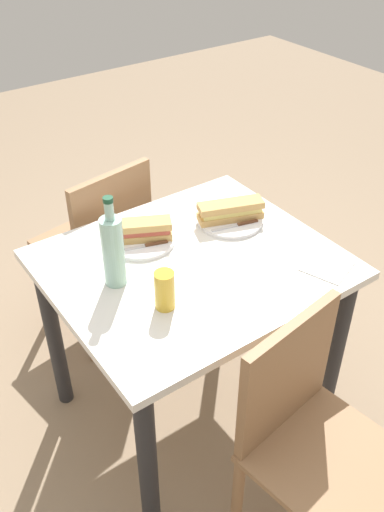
{
  "coord_description": "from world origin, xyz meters",
  "views": [
    {
      "loc": [
        0.85,
        1.21,
        1.87
      ],
      "look_at": [
        0.0,
        0.0,
        0.78
      ],
      "focal_mm": 39.04,
      "sensor_mm": 36.0,
      "label": 1
    }
  ],
  "objects_px": {
    "baguette_sandwich_far": "(231,210)",
    "beer_glass": "(165,290)",
    "plate_far": "(230,220)",
    "knife_far": "(238,225)",
    "water_bottle": "(113,250)",
    "baguette_sandwich_near": "(141,230)",
    "knife_near": "(145,246)",
    "chair_far": "(308,434)",
    "chair_near": "(102,243)",
    "plate_near": "(141,240)",
    "dining_table": "(192,292)"
  },
  "relations": [
    {
      "from": "beer_glass",
      "to": "chair_far",
      "type": "bearing_deg",
      "value": 111.89
    },
    {
      "from": "dining_table",
      "to": "knife_far",
      "type": "bearing_deg",
      "value": -166.15
    },
    {
      "from": "plate_far",
      "to": "beer_glass",
      "type": "xyz_separation_m",
      "value": [
        0.45,
        0.25,
        0.06
      ]
    },
    {
      "from": "chair_near",
      "to": "water_bottle",
      "type": "distance_m",
      "value": 0.7
    },
    {
      "from": "plate_far",
      "to": "knife_far",
      "type": "height_order",
      "value": "knife_far"
    },
    {
      "from": "knife_far",
      "to": "plate_far",
      "type": "bearing_deg",
      "value": -97.71
    },
    {
      "from": "plate_far",
      "to": "water_bottle",
      "type": "distance_m",
      "value": 0.53
    },
    {
      "from": "chair_near",
      "to": "plate_near",
      "type": "distance_m",
      "value": 0.48
    },
    {
      "from": "chair_near",
      "to": "beer_glass",
      "type": "xyz_separation_m",
      "value": [
        0.15,
        0.74,
        0.32
      ]
    },
    {
      "from": "chair_far",
      "to": "knife_near",
      "type": "bearing_deg",
      "value": -83.7
    },
    {
      "from": "knife_near",
      "to": "baguette_sandwich_far",
      "type": "bearing_deg",
      "value": 175.28
    },
    {
      "from": "plate_near",
      "to": "water_bottle",
      "type": "xyz_separation_m",
      "value": [
        0.18,
        0.15,
        0.12
      ]
    },
    {
      "from": "knife_far",
      "to": "beer_glass",
      "type": "relative_size",
      "value": 1.4
    },
    {
      "from": "dining_table",
      "to": "plate_near",
      "type": "relative_size",
      "value": 3.89
    },
    {
      "from": "chair_far",
      "to": "chair_near",
      "type": "relative_size",
      "value": 1.0
    },
    {
      "from": "dining_table",
      "to": "baguette_sandwich_near",
      "type": "height_order",
      "value": "baguette_sandwich_near"
    },
    {
      "from": "baguette_sandwich_near",
      "to": "water_bottle",
      "type": "height_order",
      "value": "water_bottle"
    },
    {
      "from": "dining_table",
      "to": "knife_far",
      "type": "height_order",
      "value": "knife_far"
    },
    {
      "from": "chair_far",
      "to": "baguette_sandwich_near",
      "type": "height_order",
      "value": "chair_far"
    },
    {
      "from": "beer_glass",
      "to": "plate_near",
      "type": "bearing_deg",
      "value": -109.3
    },
    {
      "from": "baguette_sandwich_near",
      "to": "knife_near",
      "type": "distance_m",
      "value": 0.06
    },
    {
      "from": "baguette_sandwich_far",
      "to": "water_bottle",
      "type": "xyz_separation_m",
      "value": [
        0.51,
        0.07,
        0.08
      ]
    },
    {
      "from": "dining_table",
      "to": "beer_glass",
      "type": "distance_m",
      "value": 0.31
    },
    {
      "from": "dining_table",
      "to": "knife_near",
      "type": "relative_size",
      "value": 5.32
    },
    {
      "from": "baguette_sandwich_near",
      "to": "knife_near",
      "type": "bearing_deg",
      "value": 75.28
    },
    {
      "from": "plate_near",
      "to": "knife_far",
      "type": "xyz_separation_m",
      "value": [
        -0.33,
        0.13,
        0.01
      ]
    },
    {
      "from": "plate_near",
      "to": "knife_far",
      "type": "distance_m",
      "value": 0.35
    },
    {
      "from": "plate_far",
      "to": "baguette_sandwich_far",
      "type": "xyz_separation_m",
      "value": [
        0.0,
        0.0,
        0.04
      ]
    },
    {
      "from": "chair_near",
      "to": "plate_near",
      "type": "relative_size",
      "value": 3.64
    },
    {
      "from": "chair_near",
      "to": "plate_far",
      "type": "height_order",
      "value": "chair_near"
    },
    {
      "from": "dining_table",
      "to": "baguette_sandwich_far",
      "type": "relative_size",
      "value": 3.75
    },
    {
      "from": "baguette_sandwich_near",
      "to": "beer_glass",
      "type": "relative_size",
      "value": 1.76
    },
    {
      "from": "chair_far",
      "to": "chair_near",
      "type": "distance_m",
      "value": 1.2
    },
    {
      "from": "baguette_sandwich_far",
      "to": "knife_far",
      "type": "distance_m",
      "value": 0.06
    },
    {
      "from": "baguette_sandwich_far",
      "to": "beer_glass",
      "type": "xyz_separation_m",
      "value": [
        0.45,
        0.25,
        0.01
      ]
    },
    {
      "from": "chair_near",
      "to": "plate_far",
      "type": "distance_m",
      "value": 0.63
    },
    {
      "from": "baguette_sandwich_near",
      "to": "plate_far",
      "type": "distance_m",
      "value": 0.34
    },
    {
      "from": "chair_far",
      "to": "plate_near",
      "type": "bearing_deg",
      "value": -85.07
    },
    {
      "from": "water_bottle",
      "to": "beer_glass",
      "type": "height_order",
      "value": "water_bottle"
    },
    {
      "from": "baguette_sandwich_far",
      "to": "beer_glass",
      "type": "bearing_deg",
      "value": 29.41
    },
    {
      "from": "plate_far",
      "to": "water_bottle",
      "type": "height_order",
      "value": "water_bottle"
    },
    {
      "from": "knife_near",
      "to": "water_bottle",
      "type": "relative_size",
      "value": 0.56
    },
    {
      "from": "chair_near",
      "to": "beer_glass",
      "type": "bearing_deg",
      "value": 78.58
    },
    {
      "from": "plate_near",
      "to": "beer_glass",
      "type": "height_order",
      "value": "beer_glass"
    },
    {
      "from": "baguette_sandwich_near",
      "to": "knife_near",
      "type": "xyz_separation_m",
      "value": [
        0.01,
        0.05,
        -0.03
      ]
    },
    {
      "from": "knife_far",
      "to": "water_bottle",
      "type": "xyz_separation_m",
      "value": [
        0.5,
        0.01,
        0.11
      ]
    },
    {
      "from": "baguette_sandwich_far",
      "to": "beer_glass",
      "type": "distance_m",
      "value": 0.52
    },
    {
      "from": "chair_far",
      "to": "plate_near",
      "type": "xyz_separation_m",
      "value": [
        0.07,
        -0.79,
        0.26
      ]
    },
    {
      "from": "baguette_sandwich_far",
      "to": "water_bottle",
      "type": "relative_size",
      "value": 0.8
    },
    {
      "from": "plate_far",
      "to": "baguette_sandwich_far",
      "type": "height_order",
      "value": "baguette_sandwich_far"
    }
  ]
}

